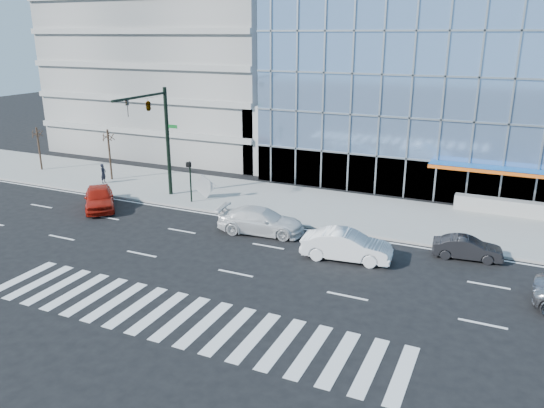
% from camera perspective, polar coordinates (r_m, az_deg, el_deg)
% --- Properties ---
extents(ground, '(160.00, 160.00, 0.00)m').
position_cam_1_polar(ground, '(30.96, -0.41, -4.57)').
color(ground, black).
rests_on(ground, ground).
extents(sidewalk, '(120.00, 8.00, 0.15)m').
position_cam_1_polar(sidewalk, '(37.88, 4.73, -0.24)').
color(sidewalk, gray).
rests_on(sidewalk, ground).
extents(theatre_building, '(42.00, 26.00, 15.00)m').
position_cam_1_polar(theatre_building, '(52.11, 27.19, 11.22)').
color(theatre_building, '#7DA1D1').
rests_on(theatre_building, ground).
extents(parking_garage, '(24.00, 24.00, 20.00)m').
position_cam_1_polar(parking_garage, '(61.07, -7.38, 16.06)').
color(parking_garage, gray).
rests_on(parking_garage, ground).
extents(ramp_block, '(6.00, 8.00, 6.00)m').
position_cam_1_polar(ramp_block, '(48.31, 2.21, 7.37)').
color(ramp_block, gray).
rests_on(ramp_block, ground).
extents(traffic_signal, '(1.14, 5.74, 8.00)m').
position_cam_1_polar(traffic_signal, '(38.68, -12.56, 9.06)').
color(traffic_signal, black).
rests_on(traffic_signal, sidewalk).
extents(ped_signal_post, '(0.30, 0.33, 3.00)m').
position_cam_1_polar(ped_signal_post, '(38.36, -8.83, 3.06)').
color(ped_signal_post, black).
rests_on(ped_signal_post, sidewalk).
extents(street_tree_near, '(1.10, 1.10, 4.23)m').
position_cam_1_polar(street_tree_near, '(45.71, -17.24, 6.96)').
color(street_tree_near, '#332319').
rests_on(street_tree_near, sidewalk).
extents(street_tree_far, '(1.10, 1.10, 3.87)m').
position_cam_1_polar(street_tree_far, '(51.39, -23.96, 6.99)').
color(street_tree_far, '#332319').
rests_on(street_tree_far, sidewalk).
extents(white_suv, '(5.65, 2.89, 1.57)m').
position_cam_1_polar(white_suv, '(32.73, -1.20, -1.83)').
color(white_suv, silver).
rests_on(white_suv, ground).
extents(white_sedan, '(5.06, 2.24, 1.61)m').
position_cam_1_polar(white_sedan, '(29.24, 8.02, -4.44)').
color(white_sedan, white).
rests_on(white_sedan, ground).
extents(dark_sedan, '(3.82, 1.70, 1.22)m').
position_cam_1_polar(dark_sedan, '(31.04, 20.27, -4.47)').
color(dark_sedan, black).
rests_on(dark_sedan, ground).
extents(red_sedan, '(4.65, 4.82, 1.63)m').
position_cam_1_polar(red_sedan, '(39.14, -18.10, 0.65)').
color(red_sedan, '#A8180C').
rests_on(red_sedan, ground).
extents(pedestrian, '(0.48, 0.64, 1.59)m').
position_cam_1_polar(pedestrian, '(45.31, -17.69, 3.15)').
color(pedestrian, black).
rests_on(pedestrian, sidewalk).
extents(tilted_panel, '(1.81, 0.23, 1.81)m').
position_cam_1_polar(tilted_panel, '(39.43, -7.29, 1.90)').
color(tilted_panel, '#ABABAB').
rests_on(tilted_panel, sidewalk).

